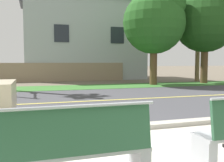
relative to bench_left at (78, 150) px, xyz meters
name	(u,v)px	position (x,y,z in m)	size (l,w,h in m)	color
ground_plane	(77,96)	(1.28, 7.82, -0.45)	(140.00, 140.00, 0.00)	#665B4C
curb_edge	(121,128)	(1.28, 2.17, -0.40)	(44.00, 0.30, 0.11)	#ADA89E
street_asphalt	(84,101)	(1.28, 6.32, -0.45)	(52.00, 8.00, 0.01)	#424247
road_centre_line	(84,101)	(1.28, 6.32, -0.44)	(48.00, 0.14, 0.01)	#E0CC4C
far_verge_grass	(66,88)	(1.28, 11.60, -0.44)	(48.00, 2.80, 0.02)	#38702D
bench_left	(78,150)	(0.00, 0.00, 0.00)	(1.74, 0.48, 1.01)	#9EA0A8
shade_tree_far_left	(156,18)	(7.01, 11.72, 3.77)	(3.94, 3.94, 6.50)	brown
shade_tree_left	(208,16)	(10.90, 11.75, 4.09)	(4.24, 4.24, 7.00)	brown
garden_wall	(39,72)	(-0.09, 16.43, 0.25)	(13.00, 0.36, 1.40)	gray
house_across_street	(83,38)	(3.80, 19.63, 3.16)	(10.54, 6.91, 7.13)	#A3ADB2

